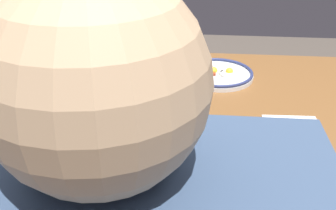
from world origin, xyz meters
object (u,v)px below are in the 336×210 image
(plate_center_pancakes, at_px, (51,100))
(plate_far_companion, at_px, (156,114))
(fork_far, at_px, (164,60))
(paper_napkin, at_px, (294,129))
(fork_near, at_px, (38,79))
(cell_phone, at_px, (65,62))
(plate_near_main, at_px, (218,74))

(plate_center_pancakes, distance_m, plate_far_companion, 0.32)
(fork_far, bearing_deg, paper_napkin, 130.86)
(plate_center_pancakes, distance_m, fork_near, 0.21)
(plate_far_companion, relative_size, fork_near, 1.42)
(plate_center_pancakes, xyz_separation_m, fork_near, (0.11, -0.18, -0.02))
(paper_napkin, xyz_separation_m, fork_near, (0.81, -0.25, 0.00))
(cell_phone, distance_m, fork_near, 0.16)
(fork_near, bearing_deg, plate_near_main, -172.59)
(plate_near_main, relative_size, fork_far, 1.36)
(plate_near_main, height_order, fork_far, plate_near_main)
(plate_center_pancakes, relative_size, fork_far, 1.26)
(plate_near_main, height_order, fork_near, plate_near_main)
(plate_near_main, distance_m, plate_center_pancakes, 0.56)
(paper_napkin, height_order, fork_near, fork_near)
(plate_near_main, xyz_separation_m, plate_far_companion, (0.18, 0.30, 0.00))
(plate_far_companion, xyz_separation_m, paper_napkin, (-0.38, 0.03, -0.01))
(plate_center_pancakes, relative_size, cell_phone, 1.57)
(plate_near_main, height_order, cell_phone, plate_near_main)
(cell_phone, relative_size, fork_near, 0.73)
(cell_phone, bearing_deg, plate_center_pancakes, 108.02)
(paper_napkin, bearing_deg, plate_center_pancakes, -6.02)
(plate_center_pancakes, height_order, paper_napkin, plate_center_pancakes)
(paper_napkin, relative_size, fork_far, 0.83)
(plate_center_pancakes, height_order, plate_far_companion, plate_center_pancakes)
(plate_far_companion, xyz_separation_m, fork_near, (0.43, -0.22, -0.01))
(cell_phone, bearing_deg, fork_near, 81.53)
(plate_near_main, xyz_separation_m, paper_napkin, (-0.20, 0.33, -0.01))
(fork_near, bearing_deg, plate_far_companion, 152.56)
(plate_far_companion, relative_size, paper_napkin, 1.86)
(plate_near_main, bearing_deg, plate_center_pancakes, 26.96)
(plate_near_main, relative_size, cell_phone, 1.70)
(plate_center_pancakes, distance_m, cell_phone, 0.34)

